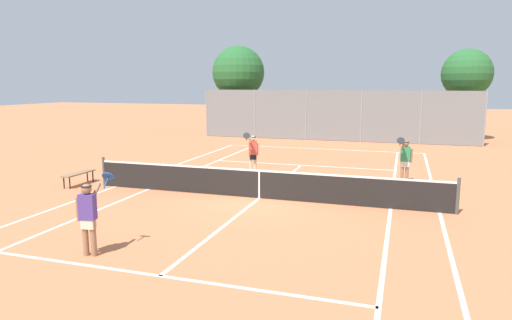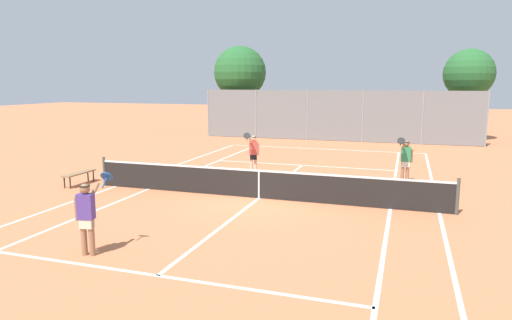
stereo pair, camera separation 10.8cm
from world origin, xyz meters
name	(u,v)px [view 2 (the right image)]	position (x,y,z in m)	size (l,w,h in m)	color
ground_plane	(259,198)	(0.00, 0.00, 0.00)	(120.00, 120.00, 0.00)	#C67047
court_line_markings	(259,198)	(0.00, 0.00, 0.00)	(11.10, 23.90, 0.01)	silver
tennis_net	(259,183)	(0.00, 0.00, 0.51)	(12.00, 0.10, 1.07)	#474C47
player_near_side	(87,214)	(-1.99, -5.90, 0.93)	(0.57, 0.81, 1.77)	#936B4C
player_far_left	(253,152)	(-1.46, 3.74, 0.93)	(0.48, 0.87, 1.77)	beige
player_far_right	(406,159)	(4.49, 3.95, 0.93)	(0.59, 0.79, 1.77)	#936B4C
loose_tennis_ball_0	(195,184)	(-2.89, 1.16, 0.03)	(0.07, 0.07, 0.07)	#D1DB33
loose_tennis_ball_1	(320,163)	(0.69, 7.05, 0.03)	(0.07, 0.07, 0.07)	#D1DB33
loose_tennis_ball_2	(301,150)	(-1.07, 11.02, 0.03)	(0.07, 0.07, 0.07)	#D1DB33
loose_tennis_ball_4	(188,180)	(-3.47, 1.76, 0.03)	(0.07, 0.07, 0.07)	#D1DB33
courtside_bench	(79,174)	(-6.94, -0.16, 0.41)	(0.36, 1.50, 0.47)	olive
back_fence	(335,116)	(0.00, 15.81, 1.65)	(17.92, 0.08, 3.29)	gray
tree_behind_left	(241,74)	(-7.28, 18.02, 4.38)	(3.80, 3.80, 6.39)	brown
tree_behind_right	(469,76)	(8.10, 18.83, 4.19)	(3.18, 3.18, 5.91)	brown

